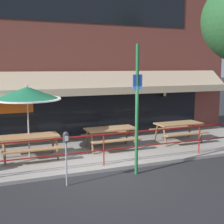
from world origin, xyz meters
TOP-DOWN VIEW (x-y plane):
  - ground_plane at (0.00, 0.00)m, footprint 120.00×120.00m
  - patio_deck at (0.00, 2.00)m, footprint 15.00×4.00m
  - restaurant_building at (0.00, 4.23)m, footprint 15.00×1.60m
  - patio_railing at (0.00, 0.30)m, footprint 13.84×0.04m
  - picnic_table_left at (-1.93, 1.82)m, footprint 1.80×1.42m
  - picnic_table_centre at (0.90, 2.00)m, footprint 1.80×1.42m
  - picnic_table_right at (3.74, 1.95)m, footprint 1.80×1.42m
  - patio_umbrella_left at (-1.93, 2.09)m, footprint 2.14×2.14m
  - parking_meter_near at (-1.35, -0.60)m, footprint 0.15×0.16m
  - street_sign_pole at (0.70, -0.45)m, footprint 0.28×0.09m

SIDE VIEW (x-z plane):
  - ground_plane at x=0.00m, z-range 0.00..0.00m
  - patio_deck at x=0.00m, z-range 0.00..0.10m
  - picnic_table_left at x=-1.93m, z-range 0.33..1.08m
  - picnic_table_centre at x=0.90m, z-range 0.33..1.08m
  - picnic_table_right at x=3.74m, z-range 0.33..1.08m
  - patio_railing at x=0.00m, z-range 0.32..1.28m
  - parking_meter_near at x=-1.35m, z-range 0.44..1.86m
  - street_sign_pole at x=0.70m, z-range 0.06..3.70m
  - patio_umbrella_left at x=-1.93m, z-range 0.99..3.37m
  - restaurant_building at x=0.00m, z-range -0.03..7.71m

